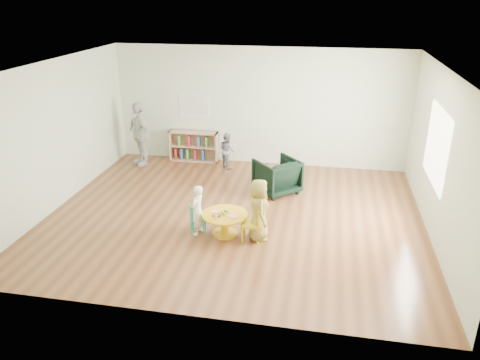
{
  "coord_description": "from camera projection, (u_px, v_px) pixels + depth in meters",
  "views": [
    {
      "loc": [
        1.59,
        -7.82,
        4.01
      ],
      "look_at": [
        0.16,
        -0.3,
        0.87
      ],
      "focal_mm": 35.0,
      "sensor_mm": 36.0,
      "label": 1
    }
  ],
  "objects": [
    {
      "name": "room",
      "position": [
        235.0,
        119.0,
        8.19
      ],
      "size": [
        7.1,
        7.0,
        2.8
      ],
      "color": "brown",
      "rests_on": "ground"
    },
    {
      "name": "activity_table",
      "position": [
        225.0,
        220.0,
        8.12
      ],
      "size": [
        0.8,
        0.8,
        0.44
      ],
      "rotation": [
        0.0,
        0.0,
        -0.12
      ],
      "color": "gold",
      "rests_on": "ground"
    },
    {
      "name": "kid_chair_left",
      "position": [
        196.0,
        217.0,
        8.25
      ],
      "size": [
        0.36,
        0.36,
        0.5
      ],
      "rotation": [
        0.0,
        0.0,
        -1.14
      ],
      "color": "#1A9173",
      "rests_on": "ground"
    },
    {
      "name": "kid_chair_right",
      "position": [
        253.0,
        223.0,
        7.94
      ],
      "size": [
        0.35,
        0.35,
        0.6
      ],
      "rotation": [
        0.0,
        0.0,
        1.65
      ],
      "color": "gold",
      "rests_on": "ground"
    },
    {
      "name": "bookshelf",
      "position": [
        194.0,
        146.0,
        11.65
      ],
      "size": [
        1.2,
        0.3,
        0.75
      ],
      "color": "tan",
      "rests_on": "ground"
    },
    {
      "name": "alphabet_poster",
      "position": [
        194.0,
        106.0,
        11.38
      ],
      "size": [
        0.74,
        0.01,
        0.54
      ],
      "color": "white",
      "rests_on": "ground"
    },
    {
      "name": "armchair",
      "position": [
        277.0,
        176.0,
        9.8
      ],
      "size": [
        1.13,
        1.13,
        0.74
      ],
      "primitive_type": "imported",
      "rotation": [
        0.0,
        0.0,
        3.87
      ],
      "color": "black",
      "rests_on": "ground"
    },
    {
      "name": "child_left",
      "position": [
        197.0,
        210.0,
        8.1
      ],
      "size": [
        0.28,
        0.37,
        0.9
      ],
      "primitive_type": "imported",
      "rotation": [
        0.0,
        0.0,
        -1.8
      ],
      "color": "white",
      "rests_on": "ground"
    },
    {
      "name": "child_right",
      "position": [
        259.0,
        210.0,
        7.88
      ],
      "size": [
        0.5,
        0.62,
        1.1
      ],
      "primitive_type": "imported",
      "rotation": [
        0.0,
        0.0,
        1.9
      ],
      "color": "yellow",
      "rests_on": "ground"
    },
    {
      "name": "toddler",
      "position": [
        227.0,
        150.0,
        11.16
      ],
      "size": [
        0.52,
        0.52,
        0.85
      ],
      "primitive_type": "imported",
      "rotation": [
        0.0,
        0.0,
        2.38
      ],
      "color": "#19243E",
      "rests_on": "ground"
    },
    {
      "name": "adult_caretaker",
      "position": [
        140.0,
        134.0,
        11.23
      ],
      "size": [
        0.94,
        0.87,
        1.55
      ],
      "primitive_type": "imported",
      "rotation": [
        0.0,
        0.0,
        -0.7
      ],
      "color": "silver",
      "rests_on": "ground"
    }
  ]
}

